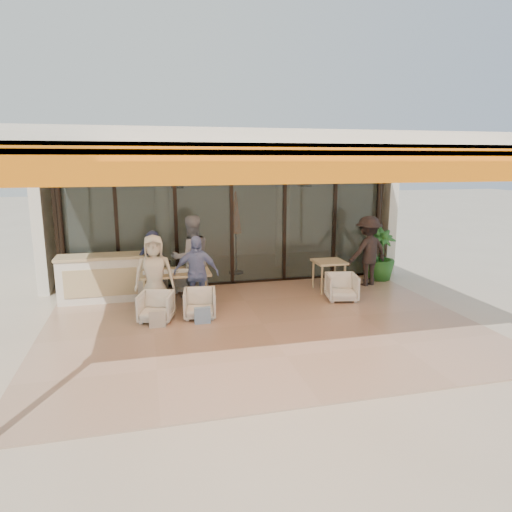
% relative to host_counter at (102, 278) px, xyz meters
% --- Properties ---
extents(ground, '(70.00, 70.00, 0.00)m').
position_rel_host_counter_xyz_m(ground, '(3.04, -2.30, -0.53)').
color(ground, '#C6B293').
rests_on(ground, ground).
extents(terrace_floor, '(8.00, 6.00, 0.01)m').
position_rel_host_counter_xyz_m(terrace_floor, '(3.04, -2.30, -0.53)').
color(terrace_floor, tan).
rests_on(terrace_floor, ground).
extents(terrace_structure, '(8.00, 6.00, 3.40)m').
position_rel_host_counter_xyz_m(terrace_structure, '(3.04, -2.56, 2.72)').
color(terrace_structure, silver).
rests_on(terrace_structure, ground).
extents(glass_storefront, '(8.08, 0.10, 3.20)m').
position_rel_host_counter_xyz_m(glass_storefront, '(3.04, 0.70, 1.07)').
color(glass_storefront, '#9EADA3').
rests_on(glass_storefront, ground).
extents(interior_block, '(9.05, 3.62, 3.52)m').
position_rel_host_counter_xyz_m(interior_block, '(3.05, 3.02, 1.70)').
color(interior_block, silver).
rests_on(interior_block, ground).
extents(host_counter, '(1.85, 0.65, 1.04)m').
position_rel_host_counter_xyz_m(host_counter, '(0.00, 0.00, 0.00)').
color(host_counter, silver).
rests_on(host_counter, ground).
extents(dining_table, '(1.50, 0.90, 0.93)m').
position_rel_host_counter_xyz_m(dining_table, '(1.52, -0.64, 0.16)').
color(dining_table, tan).
rests_on(dining_table, ground).
extents(chair_far_left, '(0.68, 0.65, 0.59)m').
position_rel_host_counter_xyz_m(chair_far_left, '(1.11, 0.30, -0.23)').
color(chair_far_left, white).
rests_on(chair_far_left, ground).
extents(chair_far_right, '(0.84, 0.81, 0.68)m').
position_rel_host_counter_xyz_m(chair_far_right, '(1.95, 0.30, -0.19)').
color(chair_far_right, white).
rests_on(chair_far_right, ground).
extents(chair_near_left, '(0.75, 0.73, 0.64)m').
position_rel_host_counter_xyz_m(chair_near_left, '(1.11, -1.60, -0.21)').
color(chair_near_left, white).
rests_on(chair_near_left, ground).
extents(chair_near_right, '(0.69, 0.66, 0.64)m').
position_rel_host_counter_xyz_m(chair_near_right, '(1.95, -1.60, -0.21)').
color(chair_near_right, white).
rests_on(chair_near_right, ground).
extents(diner_navy, '(0.58, 0.39, 1.58)m').
position_rel_host_counter_xyz_m(diner_navy, '(1.11, -0.20, 0.26)').
color(diner_navy, '#181B35').
rests_on(diner_navy, ground).
extents(diner_grey, '(1.05, 0.90, 1.88)m').
position_rel_host_counter_xyz_m(diner_grey, '(1.95, -0.20, 0.41)').
color(diner_grey, slate).
rests_on(diner_grey, ground).
extents(diner_cream, '(0.81, 0.54, 1.62)m').
position_rel_host_counter_xyz_m(diner_cream, '(1.11, -1.10, 0.28)').
color(diner_cream, beige).
rests_on(diner_cream, ground).
extents(diner_periwinkle, '(0.98, 0.55, 1.57)m').
position_rel_host_counter_xyz_m(diner_periwinkle, '(1.95, -1.10, 0.25)').
color(diner_periwinkle, '#6A80B0').
rests_on(diner_periwinkle, ground).
extents(tote_bag_cream, '(0.30, 0.10, 0.34)m').
position_rel_host_counter_xyz_m(tote_bag_cream, '(1.11, -2.00, -0.36)').
color(tote_bag_cream, silver).
rests_on(tote_bag_cream, ground).
extents(tote_bag_blue, '(0.30, 0.10, 0.34)m').
position_rel_host_counter_xyz_m(tote_bag_blue, '(1.95, -2.00, -0.36)').
color(tote_bag_blue, '#99BFD8').
rests_on(tote_bag_blue, ground).
extents(side_table, '(0.70, 0.70, 0.74)m').
position_rel_host_counter_xyz_m(side_table, '(5.14, -0.46, 0.11)').
color(side_table, tan).
rests_on(side_table, ground).
extents(side_chair, '(0.76, 0.72, 0.67)m').
position_rel_host_counter_xyz_m(side_chair, '(5.14, -1.21, -0.20)').
color(side_chair, white).
rests_on(side_chair, ground).
extents(standing_woman, '(1.25, 0.91, 1.74)m').
position_rel_host_counter_xyz_m(standing_woman, '(6.26, -0.21, 0.34)').
color(standing_woman, black).
rests_on(standing_woman, ground).
extents(potted_palm, '(0.88, 0.88, 1.37)m').
position_rel_host_counter_xyz_m(potted_palm, '(6.83, 0.19, 0.15)').
color(potted_palm, '#1E5919').
rests_on(potted_palm, ground).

